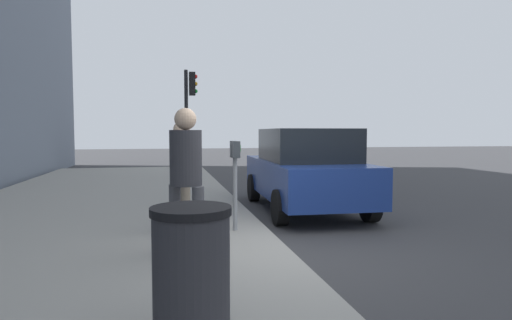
{
  "coord_description": "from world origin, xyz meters",
  "views": [
    {
      "loc": [
        -5.68,
        1.6,
        1.69
      ],
      "look_at": [
        1.33,
        0.12,
        1.23
      ],
      "focal_mm": 30.16,
      "sensor_mm": 36.0,
      "label": 1
    }
  ],
  "objects": [
    {
      "name": "ground_plane",
      "position": [
        0.0,
        0.0,
        0.0
      ],
      "size": [
        80.0,
        80.0,
        0.0
      ],
      "primitive_type": "plane",
      "color": "#38383A",
      "rests_on": "ground"
    },
    {
      "name": "sidewalk_slab",
      "position": [
        0.0,
        3.0,
        0.07
      ],
      "size": [
        28.0,
        6.0,
        0.15
      ],
      "primitive_type": "cube",
      "color": "gray",
      "rests_on": "ground_plane"
    },
    {
      "name": "parking_meter",
      "position": [
        0.95,
        0.53,
        1.17
      ],
      "size": [
        0.36,
        0.12,
        1.41
      ],
      "color": "gray",
      "rests_on": "sidewalk_slab"
    },
    {
      "name": "pedestrian_at_meter",
      "position": [
        1.01,
        1.35,
        1.15
      ],
      "size": [
        0.52,
        0.37,
        1.72
      ],
      "rotation": [
        0.0,
        0.0,
        -1.36
      ],
      "color": "#726656",
      "rests_on": "sidewalk_slab"
    },
    {
      "name": "pedestrian_bystander",
      "position": [
        -0.25,
        1.35,
        1.25
      ],
      "size": [
        0.44,
        0.43,
        1.85
      ],
      "rotation": [
        0.0,
        0.0,
        -0.81
      ],
      "color": "#47474C",
      "rests_on": "sidewalk_slab"
    },
    {
      "name": "parked_sedan_near",
      "position": [
        3.15,
        -1.35,
        0.89
      ],
      "size": [
        4.46,
        2.08,
        1.77
      ],
      "color": "navy",
      "rests_on": "ground_plane"
    },
    {
      "name": "traffic_signal",
      "position": [
        8.77,
        0.81,
        2.58
      ],
      "size": [
        0.24,
        0.44,
        3.6
      ],
      "color": "black",
      "rests_on": "sidewalk_slab"
    },
    {
      "name": "trash_bin",
      "position": [
        -2.59,
        1.43,
        0.66
      ],
      "size": [
        0.59,
        0.59,
        1.01
      ],
      "color": "#2D2D33",
      "rests_on": "sidewalk_slab"
    }
  ]
}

